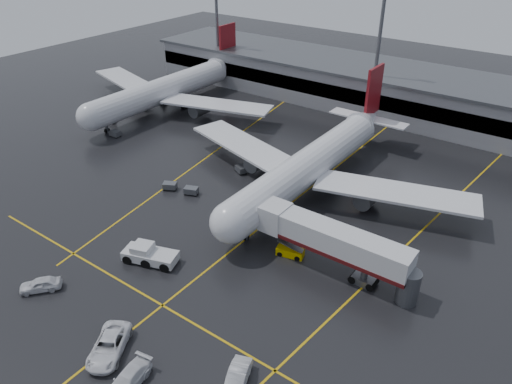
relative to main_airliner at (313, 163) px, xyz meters
The scene contains 22 objects.
ground 10.57m from the main_airliner, 90.00° to the right, with size 220.00×220.00×0.00m, color black.
apron_line_centre 10.57m from the main_airliner, 90.00° to the right, with size 0.25×90.00×0.02m, color gold.
apron_line_stop 31.98m from the main_airliner, 90.00° to the right, with size 60.00×0.25×0.02m, color gold.
apron_line_left 20.44m from the main_airliner, behind, with size 0.25×70.00×0.02m, color gold.
apron_line_right 18.49m from the main_airliner, ahead, with size 0.25×70.00×0.02m, color gold.
terminal 38.23m from the main_airliner, 90.00° to the left, with size 122.00×19.00×8.60m.
light_mast_left 56.34m from the main_airliner, 144.33° to the left, with size 3.00×1.20×25.45m.
light_mast_mid 34.26m from the main_airliner, 98.80° to the left, with size 3.00×1.20×25.45m.
main_airliner is the anchor object (origin of this frame).
second_airliner 43.68m from the main_airliner, 164.05° to the left, with size 48.80×45.60×14.10m.
jet_bridge 19.68m from the main_airliner, 52.90° to the right, with size 19.90×3.40×6.05m.
pushback_tractor 28.17m from the main_airliner, 103.98° to the right, with size 7.11×4.64×2.36m.
belt_loader 17.82m from the main_airliner, 68.29° to the right, with size 3.59×2.22×2.12m.
service_van_a 39.35m from the main_airliner, 89.26° to the right, with size 2.85×6.19×1.72m, color white.
service_van_b 41.21m from the main_airliner, 83.12° to the right, with size 2.15×5.30×1.54m, color silver.
service_van_c 37.37m from the main_airliner, 70.02° to the right, with size 1.68×4.82×1.59m, color silver.
service_van_d 40.10m from the main_airliner, 108.71° to the right, with size 1.80×4.48×1.53m, color silver.
baggage_cart_a 18.61m from the main_airliner, 137.58° to the right, with size 2.34×1.96×1.12m.
baggage_cart_b 21.86m from the main_airliner, 142.39° to the right, with size 2.38×2.10×1.12m.
baggage_cart_c 12.42m from the main_airliner, 167.73° to the right, with size 2.37×2.04×1.12m.
baggage_cart_d 45.85m from the main_airliner, behind, with size 2.19×1.62×1.12m.
baggage_cart_e 39.88m from the main_airliner, behind, with size 2.06×1.40×1.12m.
Camera 1 is at (31.02, -47.67, 37.08)m, focal length 34.11 mm.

